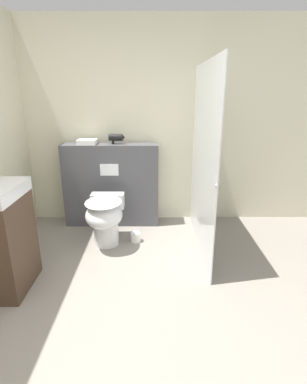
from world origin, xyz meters
name	(u,v)px	position (x,y,z in m)	size (l,w,h in m)	color
ground_plane	(115,360)	(0.00, 0.00, 0.00)	(12.00, 12.00, 0.00)	gray
wall_back	(135,125)	(0.00, 2.35, 1.25)	(8.00, 0.06, 2.50)	beige
partition_panel	(112,185)	(-0.28, 2.13, 0.52)	(1.18, 0.24, 1.04)	#4C4C51
shower_glass	(204,161)	(0.76, 1.55, 0.96)	(0.04, 1.54, 1.93)	silver
toilet	(106,217)	(-0.28, 1.53, 0.34)	(0.40, 0.60, 0.55)	white
hair_drier	(117,137)	(-0.20, 2.15, 1.12)	(0.19, 0.08, 0.12)	black
folded_towel	(88,142)	(-0.55, 2.14, 1.07)	(0.22, 0.19, 0.06)	white
spare_toilet_roll	(137,237)	(0.05, 1.61, 0.05)	(0.11, 0.11, 0.11)	white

